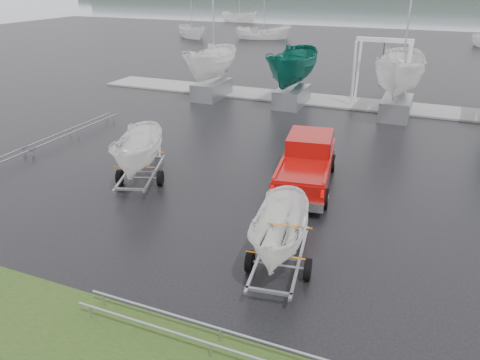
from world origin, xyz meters
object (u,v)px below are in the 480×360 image
at_px(trailer_parked, 136,120).
at_px(boat_hoist, 382,63).
at_px(pickup_truck, 307,161).
at_px(trailer_hitched, 282,194).

bearing_deg(trailer_parked, boat_hoist, 46.24).
distance_m(pickup_truck, trailer_parked, 6.71).
height_order(pickup_truck, trailer_hitched, trailer_hitched).
height_order(pickup_truck, trailer_parked, trailer_parked).
relative_size(trailer_parked, boat_hoist, 1.14).
height_order(trailer_hitched, boat_hoist, trailer_hitched).
bearing_deg(pickup_truck, trailer_hitched, -90.00).
bearing_deg(boat_hoist, pickup_truck, -94.26).
relative_size(trailer_hitched, boat_hoist, 1.04).
bearing_deg(trailer_parked, pickup_truck, 3.28).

